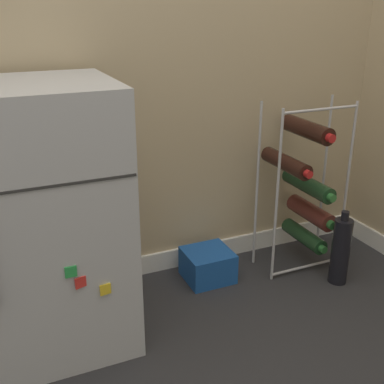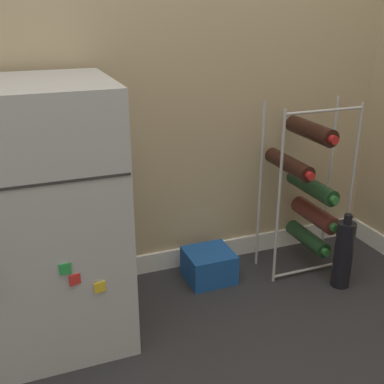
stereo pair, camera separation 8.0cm
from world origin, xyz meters
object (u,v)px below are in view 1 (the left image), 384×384
object	(u,v)px
soda_box	(208,265)
loose_bottle_floor	(341,251)
wine_rack	(304,186)
mini_fridge	(47,220)

from	to	relation	value
soda_box	loose_bottle_floor	bearing A→B (deg)	-26.22
wine_rack	loose_bottle_floor	world-z (taller)	wine_rack
wine_rack	soda_box	xyz separation A→B (m)	(-0.45, 0.04, -0.32)
mini_fridge	soda_box	distance (m)	0.79
mini_fridge	wine_rack	world-z (taller)	mini_fridge
mini_fridge	wine_rack	distance (m)	1.13
wine_rack	loose_bottle_floor	size ratio (longest dim) A/B	2.27
mini_fridge	loose_bottle_floor	world-z (taller)	mini_fridge
wine_rack	soda_box	bearing A→B (deg)	174.49
soda_box	loose_bottle_floor	xyz separation A→B (m)	(0.52, -0.25, 0.09)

